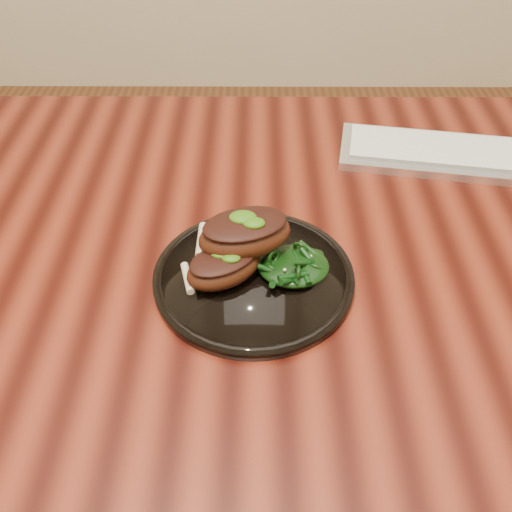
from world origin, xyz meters
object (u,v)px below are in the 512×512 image
at_px(desk, 278,278).
at_px(greens_heap, 294,262).
at_px(lamb_chop_front, 223,265).
at_px(plate, 254,277).
at_px(keyboard, 474,156).

relative_size(desk, greens_heap, 18.26).
distance_m(desk, greens_heap, 0.14).
distance_m(desk, lamb_chop_front, 0.17).
height_order(desk, lamb_chop_front, lamb_chop_front).
bearing_deg(desk, lamb_chop_front, -124.82).
bearing_deg(greens_heap, plate, -174.81).
height_order(desk, plate, plate).
bearing_deg(desk, plate, -110.42).
xyz_separation_m(lamb_chop_front, keyboard, (0.38, 0.28, -0.03)).
relative_size(lamb_chop_front, keyboard, 0.26).
bearing_deg(keyboard, greens_heap, -137.98).
bearing_deg(lamb_chop_front, keyboard, 36.42).
relative_size(plate, lamb_chop_front, 2.16).
bearing_deg(plate, greens_heap, 5.19).
bearing_deg(lamb_chop_front, plate, 14.04).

